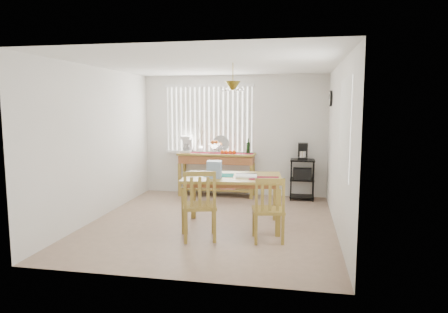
% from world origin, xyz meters
% --- Properties ---
extents(ground, '(4.00, 4.50, 0.01)m').
position_xyz_m(ground, '(0.00, 0.00, -0.01)').
color(ground, '#A0816C').
extents(room_shell, '(4.20, 4.70, 2.70)m').
position_xyz_m(room_shell, '(0.00, 0.02, 1.69)').
color(room_shell, white).
rests_on(room_shell, ground).
extents(sideboard, '(1.66, 0.47, 0.93)m').
position_xyz_m(sideboard, '(-0.32, 2.00, 0.70)').
color(sideboard, olive).
rests_on(sideboard, ground).
extents(sideboard_items, '(1.57, 0.39, 0.71)m').
position_xyz_m(sideboard_items, '(-0.59, 2.01, 1.07)').
color(sideboard_items, maroon).
rests_on(sideboard_items, sideboard).
extents(wire_cart, '(0.50, 0.40, 0.84)m').
position_xyz_m(wire_cart, '(1.48, 2.00, 0.51)').
color(wire_cart, black).
rests_on(wire_cart, ground).
extents(cart_items, '(0.20, 0.24, 0.35)m').
position_xyz_m(cart_items, '(1.48, 2.01, 1.00)').
color(cart_items, black).
rests_on(cart_items, wire_cart).
extents(dining_table, '(1.64, 1.15, 0.83)m').
position_xyz_m(dining_table, '(0.37, -0.14, 0.73)').
color(dining_table, olive).
rests_on(dining_table, ground).
extents(table_items, '(1.23, 0.53, 0.26)m').
position_xyz_m(table_items, '(0.23, -0.29, 0.93)').
color(table_items, '#157B6E').
rests_on(table_items, dining_table).
extents(chair_left, '(0.59, 0.59, 1.04)m').
position_xyz_m(chair_left, '(0.01, -0.86, 0.51)').
color(chair_left, olive).
rests_on(chair_left, ground).
extents(chair_right, '(0.51, 0.51, 0.95)m').
position_xyz_m(chair_right, '(0.99, -0.76, 0.47)').
color(chair_right, olive).
rests_on(chair_right, ground).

